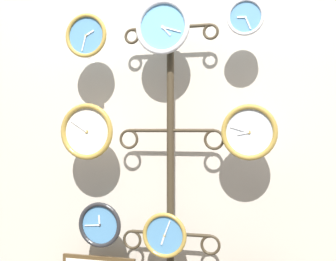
{
  "coord_description": "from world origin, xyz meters",
  "views": [
    {
      "loc": [
        0.71,
        -2.15,
        1.15
      ],
      "look_at": [
        0.0,
        0.36,
        1.15
      ],
      "focal_mm": 50.0,
      "sensor_mm": 36.0,
      "label": 1
    }
  ],
  "objects_px": {
    "clock_top_left": "(86,36)",
    "clock_top_right": "(246,17)",
    "clock_top_center": "(163,27)",
    "clock_bottom_left": "(100,225)",
    "clock_bottom_center": "(165,235)",
    "clock_middle_right": "(249,132)",
    "display_stand": "(170,211)",
    "clock_middle_left": "(87,132)"
  },
  "relations": [
    {
      "from": "clock_top_left",
      "to": "clock_top_center",
      "type": "distance_m",
      "value": 0.45
    },
    {
      "from": "clock_top_left",
      "to": "clock_top_right",
      "type": "xyz_separation_m",
      "value": [
        0.91,
        0.01,
        0.05
      ]
    },
    {
      "from": "clock_top_right",
      "to": "clock_bottom_center",
      "type": "distance_m",
      "value": 1.25
    },
    {
      "from": "display_stand",
      "to": "clock_middle_left",
      "type": "xyz_separation_m",
      "value": [
        -0.47,
        -0.1,
        0.45
      ]
    },
    {
      "from": "display_stand",
      "to": "clock_top_right",
      "type": "xyz_separation_m",
      "value": [
        0.44,
        -0.1,
        1.05
      ]
    },
    {
      "from": "clock_middle_right",
      "to": "display_stand",
      "type": "bearing_deg",
      "value": 166.94
    },
    {
      "from": "display_stand",
      "to": "clock_middle_right",
      "type": "relative_size",
      "value": 6.99
    },
    {
      "from": "clock_top_center",
      "to": "clock_bottom_center",
      "type": "relative_size",
      "value": 1.22
    },
    {
      "from": "clock_top_center",
      "to": "clock_bottom_left",
      "type": "relative_size",
      "value": 1.18
    },
    {
      "from": "clock_top_left",
      "to": "clock_top_right",
      "type": "height_order",
      "value": "clock_top_right"
    },
    {
      "from": "clock_bottom_left",
      "to": "clock_bottom_center",
      "type": "height_order",
      "value": "clock_bottom_left"
    },
    {
      "from": "clock_top_center",
      "to": "clock_top_right",
      "type": "distance_m",
      "value": 0.45
    },
    {
      "from": "clock_top_right",
      "to": "clock_bottom_left",
      "type": "distance_m",
      "value": 1.4
    },
    {
      "from": "clock_top_center",
      "to": "clock_middle_right",
      "type": "distance_m",
      "value": 0.75
    },
    {
      "from": "clock_bottom_left",
      "to": "clock_bottom_center",
      "type": "xyz_separation_m",
      "value": [
        0.38,
        0.02,
        -0.04
      ]
    },
    {
      "from": "clock_bottom_center",
      "to": "display_stand",
      "type": "bearing_deg",
      "value": 82.7
    },
    {
      "from": "clock_middle_left",
      "to": "clock_top_left",
      "type": "bearing_deg",
      "value": -80.19
    },
    {
      "from": "clock_top_center",
      "to": "clock_top_left",
      "type": "bearing_deg",
      "value": -178.23
    },
    {
      "from": "clock_top_center",
      "to": "display_stand",
      "type": "bearing_deg",
      "value": 80.68
    },
    {
      "from": "clock_middle_left",
      "to": "clock_bottom_center",
      "type": "xyz_separation_m",
      "value": [
        0.46,
        0.02,
        -0.57
      ]
    },
    {
      "from": "clock_middle_left",
      "to": "clock_middle_right",
      "type": "bearing_deg",
      "value": -0.31
    },
    {
      "from": "clock_top_center",
      "to": "clock_middle_right",
      "type": "xyz_separation_m",
      "value": [
        0.47,
        -0.01,
        -0.58
      ]
    },
    {
      "from": "clock_top_left",
      "to": "clock_top_right",
      "type": "distance_m",
      "value": 0.91
    },
    {
      "from": "clock_top_left",
      "to": "clock_bottom_left",
      "type": "height_order",
      "value": "clock_top_left"
    },
    {
      "from": "clock_top_left",
      "to": "clock_bottom_left",
      "type": "relative_size",
      "value": 0.98
    },
    {
      "from": "clock_top_right",
      "to": "clock_middle_left",
      "type": "bearing_deg",
      "value": -179.96
    },
    {
      "from": "display_stand",
      "to": "clock_top_right",
      "type": "bearing_deg",
      "value": -12.92
    },
    {
      "from": "clock_top_center",
      "to": "clock_top_right",
      "type": "xyz_separation_m",
      "value": [
        0.45,
        -0.0,
        0.02
      ]
    },
    {
      "from": "clock_top_left",
      "to": "clock_top_center",
      "type": "bearing_deg",
      "value": 1.77
    },
    {
      "from": "clock_middle_left",
      "to": "clock_middle_right",
      "type": "height_order",
      "value": "clock_middle_left"
    },
    {
      "from": "clock_top_left",
      "to": "clock_top_center",
      "type": "xyz_separation_m",
      "value": [
        0.45,
        0.01,
        0.03
      ]
    },
    {
      "from": "clock_middle_left",
      "to": "clock_bottom_center",
      "type": "distance_m",
      "value": 0.74
    },
    {
      "from": "clock_bottom_center",
      "to": "clock_middle_right",
      "type": "bearing_deg",
      "value": -3.22
    },
    {
      "from": "clock_top_right",
      "to": "clock_middle_right",
      "type": "distance_m",
      "value": 0.6
    },
    {
      "from": "clock_top_center",
      "to": "clock_middle_right",
      "type": "height_order",
      "value": "clock_top_center"
    },
    {
      "from": "clock_top_center",
      "to": "clock_middle_right",
      "type": "bearing_deg",
      "value": -0.95
    },
    {
      "from": "clock_middle_left",
      "to": "clock_bottom_left",
      "type": "relative_size",
      "value": 1.25
    },
    {
      "from": "clock_top_left",
      "to": "clock_bottom_left",
      "type": "bearing_deg",
      "value": 12.02
    },
    {
      "from": "display_stand",
      "to": "clock_bottom_center",
      "type": "bearing_deg",
      "value": -97.3
    },
    {
      "from": "clock_top_left",
      "to": "clock_middle_right",
      "type": "xyz_separation_m",
      "value": [
        0.92,
        0.01,
        -0.55
      ]
    },
    {
      "from": "clock_top_right",
      "to": "clock_top_left",
      "type": "bearing_deg",
      "value": -179.25
    },
    {
      "from": "display_stand",
      "to": "clock_bottom_left",
      "type": "height_order",
      "value": "display_stand"
    }
  ]
}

